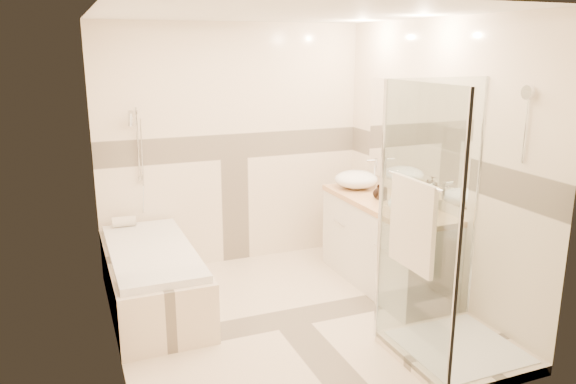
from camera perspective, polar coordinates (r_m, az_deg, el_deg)
name	(u,v)px	position (r m, az deg, el deg)	size (l,w,h in m)	color
room	(294,174)	(4.52, 0.61, 1.80)	(2.82, 3.02, 2.52)	beige
bathtub	(153,275)	(5.13, -13.59, -8.21)	(0.75, 1.70, 0.56)	beige
vanity	(385,244)	(5.48, 9.82, -5.19)	(0.58, 1.62, 0.85)	white
shower_enclosure	(443,293)	(4.33, 15.47, -9.87)	(0.96, 0.93, 2.04)	beige
vessel_sink_near	(356,179)	(5.79, 6.93, 1.29)	(0.44, 0.44, 0.18)	white
vessel_sink_far	(411,204)	(4.99, 12.37, -1.21)	(0.40, 0.40, 0.16)	white
faucet_near	(375,170)	(5.88, 8.80, 2.21)	(0.12, 0.03, 0.29)	silver
faucet_far	(432,194)	(5.09, 14.42, -0.24)	(0.10, 0.03, 0.25)	silver
amenity_bottle_a	(382,191)	(5.37, 9.52, 0.13)	(0.08, 0.08, 0.17)	black
amenity_bottle_b	(378,191)	(5.43, 9.15, 0.07)	(0.10, 0.10, 0.13)	black
folded_towels	(353,183)	(5.85, 6.66, 0.88)	(0.13, 0.21, 0.07)	white
rolled_towel	(124,222)	(5.68, -16.33, -2.91)	(0.10, 0.10, 0.22)	white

